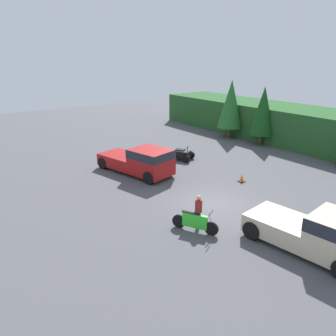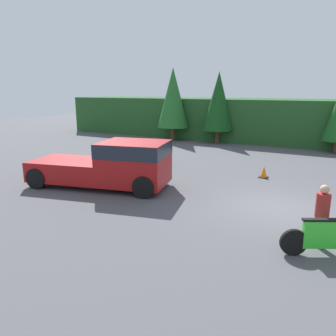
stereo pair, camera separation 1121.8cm
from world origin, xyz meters
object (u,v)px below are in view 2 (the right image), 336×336
Objects in this scene: traffic_cone at (264,172)px; quad_atv at (149,156)px; rider_person at (322,214)px; dirt_bike at (328,237)px; pickup_truck_red at (113,163)px.

quad_atv is at bearing -178.02° from traffic_cone.
dirt_bike is at bearing -108.70° from rider_person.
traffic_cone is (5.21, 4.67, -0.80)m from pickup_truck_red.
pickup_truck_red is 3.66× the size of rider_person.
pickup_truck_red is 7.05m from traffic_cone.
pickup_truck_red is at bearing -106.93° from quad_atv.
pickup_truck_red is at bearing 120.79° from rider_person.
quad_atv is 6.24m from traffic_cone.
quad_atv is at bearing 89.25° from pickup_truck_red.
traffic_cone is at bearing 86.49° from dirt_bike.
pickup_truck_red reaches higher than traffic_cone.
pickup_truck_red is 8.62m from dirt_bike.
rider_person reaches higher than traffic_cone.
quad_atv is at bearing 116.69° from dirt_bike.
dirt_bike is at bearing -65.36° from traffic_cone.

